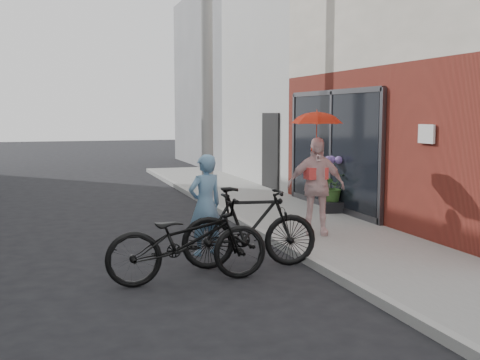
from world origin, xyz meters
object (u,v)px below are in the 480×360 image
bike_right (250,227)px  planter (333,207)px  utility_pole (207,55)px  officer (205,205)px  bike_left (188,240)px  kimono_woman (316,186)px

bike_right → planter: bearing=-33.8°
utility_pole → bike_right: bearing=-99.4°
utility_pole → officer: utility_pole is taller
planter → utility_pole: bearing=123.1°
utility_pole → officer: bearing=-105.1°
bike_left → planter: (3.91, 3.73, -0.32)m
utility_pole → planter: size_ratio=16.78×
planter → bike_left: bearing=-136.3°
utility_pole → officer: (-1.41, -5.23, -2.73)m
kimono_woman → planter: bearing=72.8°
utility_pole → bike_right: (-1.02, -6.18, -2.93)m
utility_pole → bike_left: size_ratio=3.37×
officer → kimono_woman: size_ratio=0.94×
bike_left → kimono_woman: 3.16m
utility_pole → bike_left: bearing=-106.8°
kimono_woman → officer: bearing=-153.4°
kimono_woman → utility_pole: bearing=113.4°
utility_pole → planter: bearing=-56.9°
officer → kimono_woman: kimono_woman is taller
bike_left → kimono_woman: size_ratio=1.27×
kimono_woman → planter: size_ratio=3.91×
officer → planter: 4.08m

